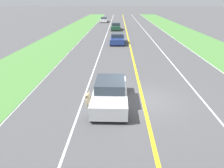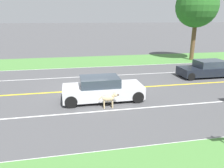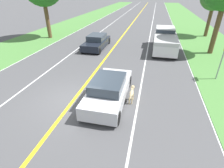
{
  "view_description": "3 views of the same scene",
  "coord_description": "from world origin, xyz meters",
  "px_view_note": "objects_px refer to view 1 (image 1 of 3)",
  "views": [
    {
      "loc": [
        1.46,
        11.56,
        5.49
      ],
      "look_at": [
        1.81,
        -0.16,
        0.96
      ],
      "focal_mm": 35.0,
      "sensor_mm": 36.0,
      "label": 1
    },
    {
      "loc": [
        13.67,
        -1.32,
        4.57
      ],
      "look_at": [
        2.27,
        0.92,
        1.04
      ],
      "focal_mm": 35.0,
      "sensor_mm": 36.0,
      "label": 2
    },
    {
      "loc": [
        3.91,
        -7.38,
        5.42
      ],
      "look_at": [
        2.17,
        0.04,
        1.25
      ],
      "focal_mm": 28.0,
      "sensor_mm": 36.0,
      "label": 3
    }
  ],
  "objects_px": {
    "dog": "(88,96)",
    "car_trailing_far": "(104,20)",
    "car_trailing_mid": "(116,27)",
    "ego_car": "(110,93)",
    "car_trailing_near": "(117,39)"
  },
  "relations": [
    {
      "from": "dog",
      "to": "car_trailing_far",
      "type": "xyz_separation_m",
      "value": [
        2.2,
        -48.16,
        0.08
      ]
    },
    {
      "from": "car_trailing_mid",
      "to": "dog",
      "type": "bearing_deg",
      "value": 88.04
    },
    {
      "from": "ego_car",
      "to": "car_trailing_mid",
      "type": "xyz_separation_m",
      "value": [
        0.1,
        -32.44,
        -0.02
      ]
    },
    {
      "from": "ego_car",
      "to": "car_trailing_far",
      "type": "xyz_separation_m",
      "value": [
        3.42,
        -47.95,
        -0.04
      ]
    },
    {
      "from": "dog",
      "to": "car_trailing_mid",
      "type": "distance_m",
      "value": 32.67
    },
    {
      "from": "ego_car",
      "to": "car_trailing_near",
      "type": "height_order",
      "value": "ego_car"
    },
    {
      "from": "ego_car",
      "to": "car_trailing_mid",
      "type": "relative_size",
      "value": 0.97
    },
    {
      "from": "car_trailing_near",
      "to": "car_trailing_mid",
      "type": "relative_size",
      "value": 0.97
    },
    {
      "from": "ego_car",
      "to": "car_trailing_far",
      "type": "relative_size",
      "value": 0.95
    },
    {
      "from": "ego_car",
      "to": "dog",
      "type": "distance_m",
      "value": 1.24
    },
    {
      "from": "dog",
      "to": "car_trailing_near",
      "type": "relative_size",
      "value": 0.24
    },
    {
      "from": "dog",
      "to": "car_trailing_mid",
      "type": "relative_size",
      "value": 0.24
    },
    {
      "from": "ego_car",
      "to": "dog",
      "type": "height_order",
      "value": "ego_car"
    },
    {
      "from": "ego_car",
      "to": "car_trailing_far",
      "type": "distance_m",
      "value": 48.07
    },
    {
      "from": "ego_car",
      "to": "car_trailing_near",
      "type": "relative_size",
      "value": 0.99
    }
  ]
}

